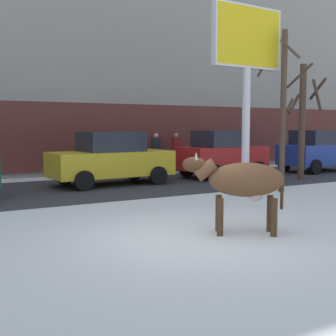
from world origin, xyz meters
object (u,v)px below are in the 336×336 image
Objects in this scene: bare_tree_far_back at (303,118)px; cow_brown at (242,181)px; car_yellow_sedan at (111,159)px; pedestrian_far_left at (176,152)px; pedestrian_by_cars at (118,154)px; bare_tree_left_lot at (283,106)px; billboard at (247,49)px; pedestrian_near_billboard at (156,153)px; car_blue_hatchback at (316,151)px; car_red_hatchback at (222,154)px.

cow_brown is at bearing -142.94° from bare_tree_far_back.
car_yellow_sedan is 7.38m from bare_tree_far_back.
cow_brown is 1.06× the size of pedestrian_far_left.
bare_tree_left_lot reaches higher than pedestrian_by_cars.
billboard is 5.81m from car_yellow_sedan.
pedestrian_near_billboard is at bearing 0.00° from pedestrian_by_cars.
pedestrian_far_left is 5.84m from bare_tree_far_back.
bare_tree_far_back is (2.92, 1.95, -0.29)m from bare_tree_left_lot.
bare_tree_left_lot is (-5.80, -3.83, 1.71)m from car_blue_hatchback.
pedestrian_near_billboard is 1.80m from pedestrian_by_cars.
bare_tree_far_back reaches higher than pedestrian_far_left.
pedestrian_near_billboard is at bearing 116.19° from car_red_hatchback.
bare_tree_far_back reaches higher than car_red_hatchback.
cow_brown is 12.81m from car_blue_hatchback.
car_blue_hatchback reaches higher than pedestrian_far_left.
car_blue_hatchback is 2.08× the size of pedestrian_far_left.
cow_brown is 11.34m from pedestrian_near_billboard.
pedestrian_far_left is at bearing 33.69° from car_yellow_sedan.
car_red_hatchback reaches higher than cow_brown.
bare_tree_far_back is at bearing 21.69° from billboard.
pedestrian_by_cars is (2.06, 10.67, -0.11)m from cow_brown.
billboard is 1.55× the size of car_red_hatchback.
pedestrian_by_cars is (-3.22, 2.90, -0.05)m from car_red_hatchback.
bare_tree_far_back is at bearing -54.12° from pedestrian_near_billboard.
bare_tree_far_back is at bearing -42.76° from pedestrian_by_cars.
car_red_hatchback is 0.73× the size of bare_tree_left_lot.
billboard reaches higher than bare_tree_far_back.
car_red_hatchback and car_blue_hatchback have the same top height.
billboard is 1.28× the size of bare_tree_far_back.
billboard is at bearing -158.31° from bare_tree_far_back.
car_red_hatchback is 2.93m from pedestrian_far_left.
billboard is (3.40, 4.03, 3.32)m from cow_brown.
car_blue_hatchback is at bearing -1.51° from car_yellow_sedan.
pedestrian_far_left is (1.02, 0.00, 0.00)m from pedestrian_near_billboard.
car_blue_hatchback is 7.16m from bare_tree_left_lot.
car_blue_hatchback reaches higher than pedestrian_by_cars.
billboard is at bearing 164.23° from bare_tree_left_lot.
pedestrian_far_left is at bearing 87.42° from bare_tree_left_lot.
bare_tree_left_lot is (4.56, 3.70, 1.64)m from cow_brown.
car_red_hatchback is 2.08× the size of pedestrian_far_left.
car_red_hatchback is at bearing 63.25° from billboard.
pedestrian_by_cars is at bearing 109.77° from bare_tree_left_lot.
billboard is at bearing -153.31° from car_blue_hatchback.
car_blue_hatchback is (10.37, 7.53, -0.07)m from cow_brown.
car_blue_hatchback reaches higher than pedestrian_near_billboard.
car_red_hatchback is 2.08× the size of pedestrian_near_billboard.
car_yellow_sedan is (0.56, 7.79, -0.09)m from cow_brown.
bare_tree_far_back is (3.63, -5.02, 1.46)m from pedestrian_near_billboard.
bare_tree_left_lot reaches higher than bare_tree_far_back.
car_blue_hatchback is at bearing -2.63° from car_red_hatchback.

